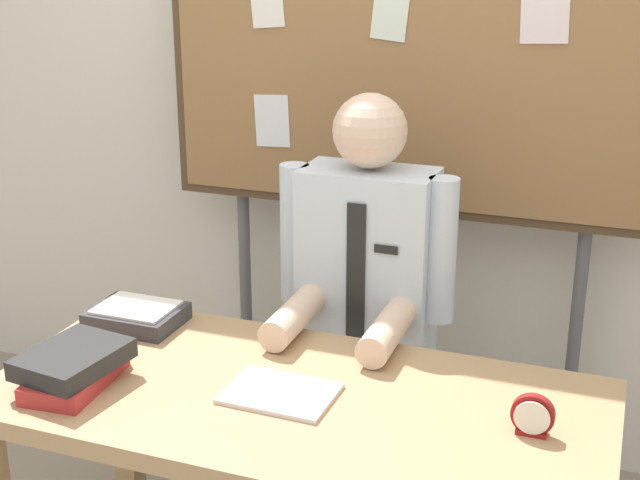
% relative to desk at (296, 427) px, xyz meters
% --- Properties ---
extents(back_wall, '(6.40, 0.08, 2.70)m').
position_rel_desk_xyz_m(back_wall, '(0.00, 1.16, 0.71)').
color(back_wall, silver).
rests_on(back_wall, ground_plane).
extents(desk, '(1.55, 0.73, 0.73)m').
position_rel_desk_xyz_m(desk, '(0.00, 0.00, 0.00)').
color(desk, tan).
rests_on(desk, ground_plane).
extents(person, '(0.55, 0.56, 1.40)m').
position_rel_desk_xyz_m(person, '(0.00, 0.58, 0.01)').
color(person, '#2D2D33').
rests_on(person, ground_plane).
extents(bulletin_board, '(1.66, 0.09, 1.91)m').
position_rel_desk_xyz_m(bulletin_board, '(-0.00, 0.96, 0.76)').
color(bulletin_board, '#4C3823').
rests_on(bulletin_board, ground_plane).
extents(book_stack, '(0.23, 0.29, 0.10)m').
position_rel_desk_xyz_m(book_stack, '(-0.54, -0.15, 0.15)').
color(book_stack, '#B22D2D').
rests_on(book_stack, desk).
extents(open_notebook, '(0.27, 0.20, 0.01)m').
position_rel_desk_xyz_m(open_notebook, '(-0.03, -0.02, 0.10)').
color(open_notebook, silver).
rests_on(open_notebook, desk).
extents(desk_clock, '(0.10, 0.04, 0.10)m').
position_rel_desk_xyz_m(desk_clock, '(0.58, 0.02, 0.14)').
color(desk_clock, maroon).
rests_on(desk_clock, desk).
extents(paper_tray, '(0.26, 0.20, 0.06)m').
position_rel_desk_xyz_m(paper_tray, '(-0.60, 0.23, 0.12)').
color(paper_tray, '#333338').
rests_on(paper_tray, desk).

